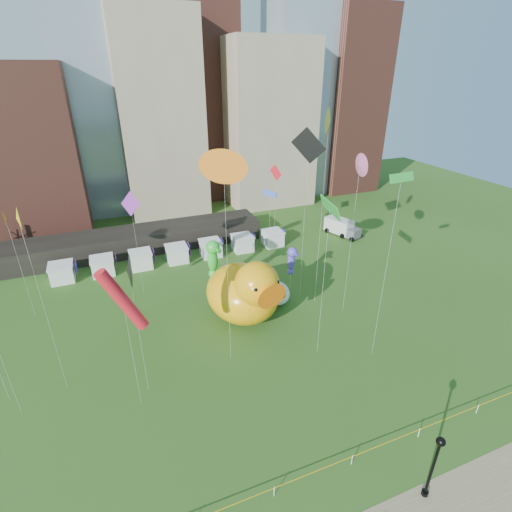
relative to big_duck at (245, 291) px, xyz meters
name	(u,v)px	position (x,y,z in m)	size (l,w,h in m)	color
ground	(274,496)	(-5.14, -19.05, -3.63)	(160.00, 160.00, 0.00)	#2C5119
skyline	(145,90)	(-2.89, 42.01, 17.81)	(101.00, 23.00, 68.00)	brown
pavilion	(136,241)	(-9.14, 22.95, -2.03)	(38.00, 6.00, 3.20)	black
vendor_tents	(177,254)	(-4.12, 16.95, -2.53)	(33.24, 2.80, 2.40)	white
caution_tape	(274,489)	(-5.14, -19.05, -2.95)	(50.00, 0.06, 0.90)	white
big_duck	(245,291)	(0.00, 0.00, 0.00)	(9.28, 11.06, 7.91)	#FDA60C
small_duck	(277,293)	(4.54, 1.60, -2.14)	(3.96, 4.59, 3.25)	white
seahorse_green	(213,256)	(-1.94, 5.39, 2.04)	(2.08, 2.33, 7.65)	silver
seahorse_purple	(292,259)	(7.62, 4.19, 0.49)	(1.51, 1.74, 5.65)	silver
lamppost	(435,461)	(4.08, -22.66, -0.26)	(0.57, 0.57, 5.51)	black
box_truck	(342,227)	(23.16, 16.53, -2.30)	(4.11, 6.48, 2.59)	silver
kite_0	(123,300)	(-12.26, -7.89, 6.58)	(3.19, 1.08, 12.89)	silver
kite_2	(308,148)	(7.82, 2.04, 14.18)	(2.85, 2.36, 19.85)	silver
kite_3	(401,180)	(9.45, -9.97, 13.68)	(2.34, 0.50, 17.86)	silver
kite_4	(18,219)	(-18.08, -3.56, 12.07)	(0.47, 1.58, 16.55)	silver
kite_6	(224,166)	(-3.55, -5.41, 14.88)	(2.27, 1.93, 19.86)	silver
kite_8	(276,175)	(9.47, 13.37, 8.54)	(0.79, 2.02, 13.52)	silver
kite_9	(360,165)	(10.96, -2.61, 13.11)	(0.82, 2.16, 17.85)	silver
kite_10	(129,271)	(-11.49, -6.62, 8.16)	(0.49, 2.23, 12.92)	silver
kite_11	(330,208)	(4.66, -7.68, 11.28)	(1.18, 3.73, 15.53)	silver
kite_12	(329,121)	(8.93, 0.32, 16.90)	(1.73, 2.06, 21.76)	silver
kite_13	(270,194)	(8.12, 12.15, 6.36)	(1.22, 2.39, 10.42)	silver
kite_14	(5,218)	(-21.80, 9.46, 8.08)	(0.51, 1.62, 12.55)	silver
kite_15	(131,205)	(-9.79, 9.79, 7.85)	(1.87, 2.36, 13.10)	silver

